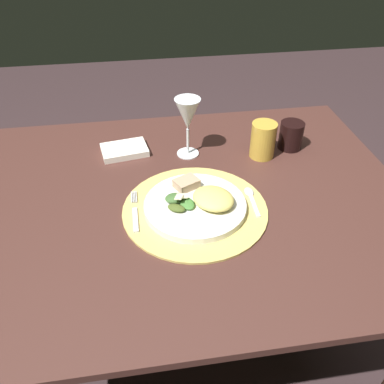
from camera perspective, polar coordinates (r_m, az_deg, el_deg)
ground_plane at (r=1.59m, az=-1.92°, el=-20.97°), size 6.00×6.00×0.00m
dining_table at (r=1.15m, az=-2.50°, el=-6.33°), size 1.25×0.91×0.70m
placemat at (r=1.01m, az=0.43°, el=-2.48°), size 0.36×0.36×0.01m
dinner_plate at (r=1.00m, az=0.43°, el=-1.97°), size 0.25×0.25×0.02m
pasta_serving at (r=0.99m, az=3.02°, el=-0.92°), size 0.14×0.14×0.03m
salad_greens at (r=0.99m, az=-2.00°, el=-1.42°), size 0.08×0.08×0.03m
bread_piece at (r=1.04m, az=-0.79°, el=1.22°), size 0.07×0.07×0.02m
fork at (r=1.00m, az=-8.05°, el=-2.93°), size 0.01×0.15×0.00m
spoon at (r=1.05m, az=8.32°, el=-0.68°), size 0.02×0.12×0.01m
napkin at (r=1.24m, az=-9.51°, el=5.87°), size 0.15×0.11×0.02m
wine_glass at (r=1.16m, az=-0.62°, el=10.68°), size 0.07×0.07×0.18m
amber_tumbler at (r=1.21m, az=10.00°, el=7.24°), size 0.07×0.07×0.11m
dark_tumbler at (r=1.27m, az=13.80°, el=7.76°), size 0.07×0.07×0.08m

